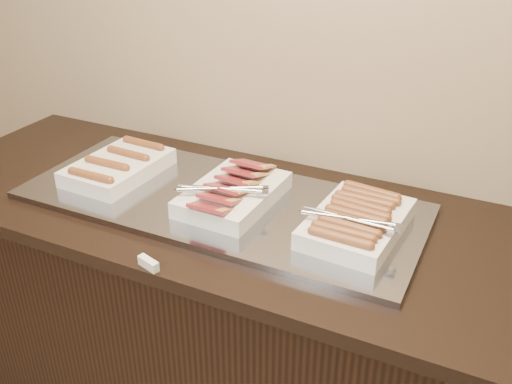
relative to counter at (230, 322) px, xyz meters
The scene contains 6 objects.
counter is the anchor object (origin of this frame).
warming_tray 0.46m from the counter, behind, with size 1.20×0.50×0.02m, color gray.
dish_left 0.63m from the counter, behind, with size 0.23×0.34×0.07m.
dish_center 0.50m from the counter, 11.51° to the right, with size 0.27×0.36×0.09m.
dish_right 0.64m from the counter, ahead, with size 0.27×0.35×0.08m.
label_holder 0.58m from the counter, 94.00° to the right, with size 0.06×0.02×0.03m, color silver.
Camera 1 is at (0.73, 0.84, 1.73)m, focal length 40.00 mm.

